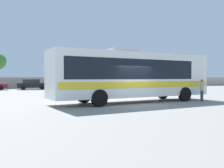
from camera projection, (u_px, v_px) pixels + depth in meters
The scene contains 5 objects.
ground_plane at pixel (92, 95), 25.11m from camera, with size 300.00×300.00×0.00m, color gray.
perimeter_wall at pixel (62, 83), 41.58m from camera, with size 80.00×0.30×1.78m, color #9E998C.
coach_bus_white_yellow at pixel (132, 74), 17.27m from camera, with size 12.16×4.06×3.68m.
attendant_by_bus_door at pixel (202, 89), 18.16m from camera, with size 0.40×0.40×1.61m.
parked_car_second_black at pixel (32, 84), 35.95m from camera, with size 4.30×2.05×1.48m.
Camera 1 is at (-7.15, -14.12, 1.75)m, focal length 39.46 mm.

